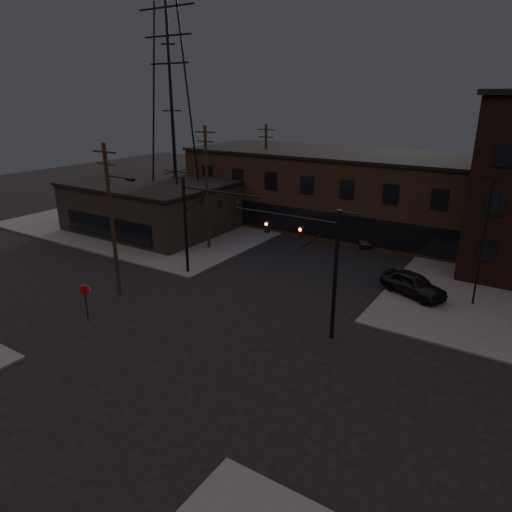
{
  "coord_description": "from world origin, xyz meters",
  "views": [
    {
      "loc": [
        15.95,
        -18.69,
        13.96
      ],
      "look_at": [
        -0.13,
        6.27,
        3.5
      ],
      "focal_mm": 32.0,
      "sensor_mm": 36.0,
      "label": 1
    }
  ],
  "objects_px": {
    "parked_car_lot_a": "(413,284)",
    "car_crossing": "(367,237)",
    "traffic_signal_far": "(197,217)",
    "traffic_signal_near": "(318,258)",
    "stop_sign": "(85,294)"
  },
  "relations": [
    {
      "from": "traffic_signal_near",
      "to": "car_crossing",
      "type": "relative_size",
      "value": 1.93
    },
    {
      "from": "traffic_signal_near",
      "to": "car_crossing",
      "type": "distance_m",
      "value": 19.93
    },
    {
      "from": "parked_car_lot_a",
      "to": "car_crossing",
      "type": "distance_m",
      "value": 12.63
    },
    {
      "from": "parked_car_lot_a",
      "to": "traffic_signal_far",
      "type": "bearing_deg",
      "value": 131.66
    },
    {
      "from": "car_crossing",
      "to": "traffic_signal_far",
      "type": "bearing_deg",
      "value": -139.35
    },
    {
      "from": "traffic_signal_far",
      "to": "car_crossing",
      "type": "relative_size",
      "value": 1.93
    },
    {
      "from": "stop_sign",
      "to": "car_crossing",
      "type": "xyz_separation_m",
      "value": [
        9.76,
        25.62,
        -1.16
      ]
    },
    {
      "from": "traffic_signal_near",
      "to": "stop_sign",
      "type": "xyz_separation_m",
      "value": [
        -13.36,
        -6.49,
        -3.09
      ]
    },
    {
      "from": "traffic_signal_far",
      "to": "parked_car_lot_a",
      "type": "bearing_deg",
      "value": 18.61
    },
    {
      "from": "stop_sign",
      "to": "car_crossing",
      "type": "bearing_deg",
      "value": 69.15
    },
    {
      "from": "traffic_signal_far",
      "to": "car_crossing",
      "type": "xyz_separation_m",
      "value": [
        8.47,
        15.64,
        -4.33
      ]
    },
    {
      "from": "stop_sign",
      "to": "car_crossing",
      "type": "height_order",
      "value": "stop_sign"
    },
    {
      "from": "traffic_signal_far",
      "to": "traffic_signal_near",
      "type": "bearing_deg",
      "value": -16.17
    },
    {
      "from": "traffic_signal_far",
      "to": "parked_car_lot_a",
      "type": "relative_size",
      "value": 1.62
    },
    {
      "from": "traffic_signal_far",
      "to": "parked_car_lot_a",
      "type": "distance_m",
      "value": 17.06
    }
  ]
}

